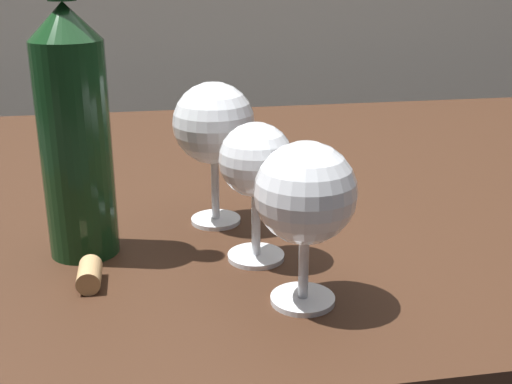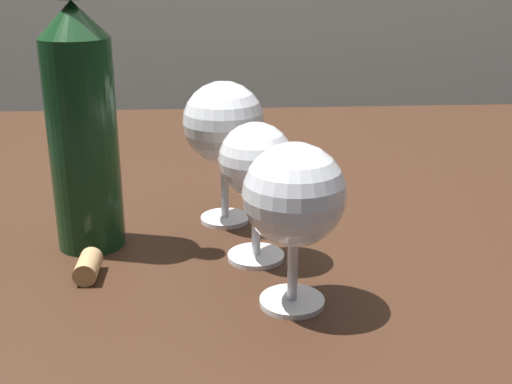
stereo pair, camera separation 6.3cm
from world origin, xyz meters
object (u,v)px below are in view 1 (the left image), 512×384
object	(u,v)px
wine_glass_rose	(305,194)
wine_glass_merlot	(214,126)
wine_glass_amber	(256,164)
cork	(90,275)
wine_bottle	(74,126)

from	to	relation	value
wine_glass_rose	wine_glass_merlot	size ratio (longest dim) A/B	0.90
wine_glass_amber	wine_glass_merlot	world-z (taller)	wine_glass_merlot
wine_glass_amber	wine_glass_merlot	distance (m)	0.11
wine_glass_amber	cork	world-z (taller)	wine_glass_amber
wine_glass_rose	wine_glass_merlot	distance (m)	0.21
wine_glass_amber	wine_glass_merlot	xyz separation A→B (m)	(-0.03, 0.10, 0.01)
wine_glass_merlot	wine_glass_rose	bearing A→B (deg)	-74.73
wine_glass_rose	wine_bottle	size ratio (longest dim) A/B	0.43
wine_glass_merlot	wine_bottle	bearing A→B (deg)	-158.44
wine_glass_rose	cork	bearing A→B (deg)	161.18
wine_glass_rose	wine_bottle	bearing A→B (deg)	144.14
wine_glass_rose	wine_bottle	world-z (taller)	wine_bottle
wine_glass_amber	wine_bottle	bearing A→B (deg)	164.44
wine_glass_merlot	wine_bottle	xyz separation A→B (m)	(-0.14, -0.06, 0.02)
wine_glass_merlot	wine_glass_amber	bearing A→B (deg)	-74.54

